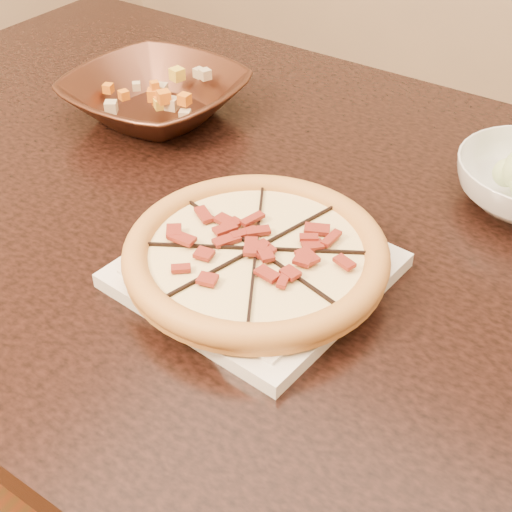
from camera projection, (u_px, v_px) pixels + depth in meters
The scene contains 6 objects.
floor at pixel (302, 512), 1.43m from camera, with size 4.00×4.00×0.02m, color #5F2810.
dining_table at pixel (236, 246), 1.03m from camera, with size 1.52×1.03×0.75m.
plate at pixel (256, 269), 0.82m from camera, with size 0.30×0.30×0.02m.
pizza at pixel (256, 253), 0.81m from camera, with size 0.30×0.30×0.03m.
bronze_bowl at pixel (156, 97), 1.12m from camera, with size 0.27×0.27×0.07m, color #542F21.
mixed_dish at pixel (152, 68), 1.09m from camera, with size 0.11×0.12×0.03m.
Camera 1 is at (0.34, -0.73, 1.29)m, focal length 50.00 mm.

